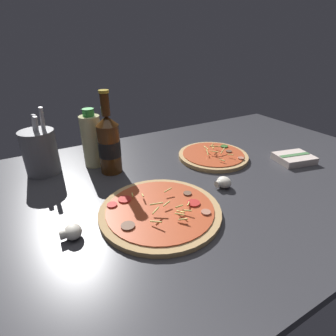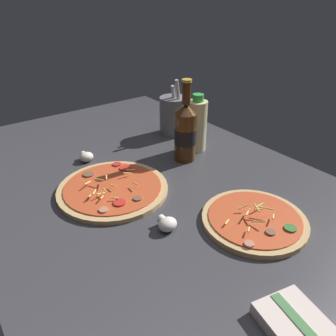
# 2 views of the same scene
# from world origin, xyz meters

# --- Properties ---
(counter_slab) EXTENTS (1.60, 0.90, 0.03)m
(counter_slab) POSITION_xyz_m (0.00, 0.00, 0.01)
(counter_slab) COLOR #38383D
(counter_slab) RESTS_ON ground
(pizza_near) EXTENTS (0.30, 0.30, 0.04)m
(pizza_near) POSITION_xyz_m (-0.12, -0.11, 0.03)
(pizza_near) COLOR tan
(pizza_near) RESTS_ON counter_slab
(pizza_far) EXTENTS (0.25, 0.25, 0.05)m
(pizza_far) POSITION_xyz_m (0.20, 0.09, 0.03)
(pizza_far) COLOR tan
(pizza_far) RESTS_ON counter_slab
(beer_bottle) EXTENTS (0.07, 0.07, 0.26)m
(beer_bottle) POSITION_xyz_m (-0.15, 0.17, 0.12)
(beer_bottle) COLOR #47280F
(beer_bottle) RESTS_ON counter_slab
(oil_bottle) EXTENTS (0.07, 0.07, 0.19)m
(oil_bottle) POSITION_xyz_m (-0.18, 0.25, 0.11)
(oil_bottle) COLOR beige
(oil_bottle) RESTS_ON counter_slab
(mushroom_left) EXTENTS (0.05, 0.05, 0.03)m
(mushroom_left) POSITION_xyz_m (0.10, -0.09, 0.04)
(mushroom_left) COLOR white
(mushroom_left) RESTS_ON counter_slab
(mushroom_right) EXTENTS (0.05, 0.04, 0.03)m
(mushroom_right) POSITION_xyz_m (-0.32, -0.09, 0.04)
(mushroom_right) COLOR white
(mushroom_right) RESTS_ON counter_slab
(utensil_crock) EXTENTS (0.10, 0.10, 0.21)m
(utensil_crock) POSITION_xyz_m (-0.34, 0.27, 0.10)
(utensil_crock) COLOR slate
(utensil_crock) RESTS_ON counter_slab
(dish_towel) EXTENTS (0.14, 0.12, 0.03)m
(dish_towel) POSITION_xyz_m (0.43, -0.07, 0.04)
(dish_towel) COLOR beige
(dish_towel) RESTS_ON counter_slab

